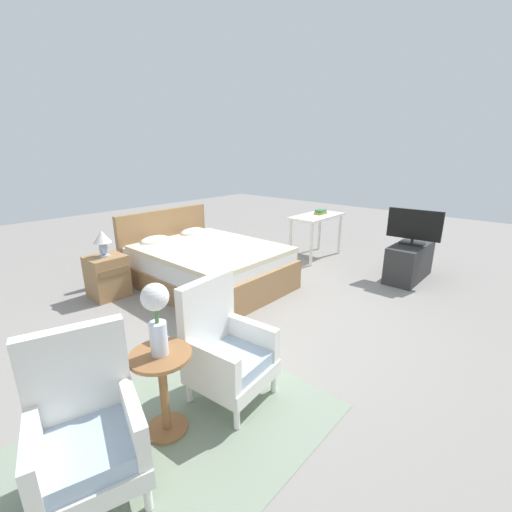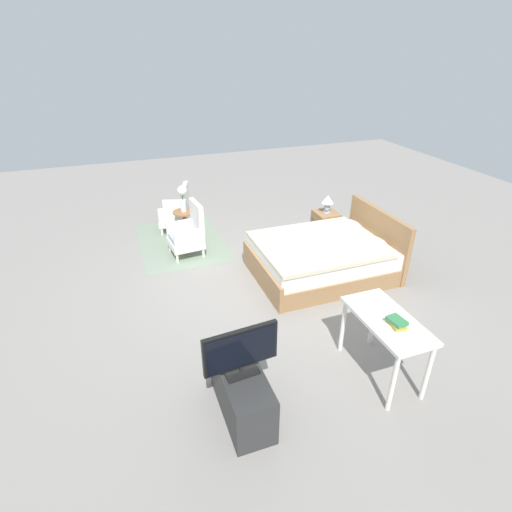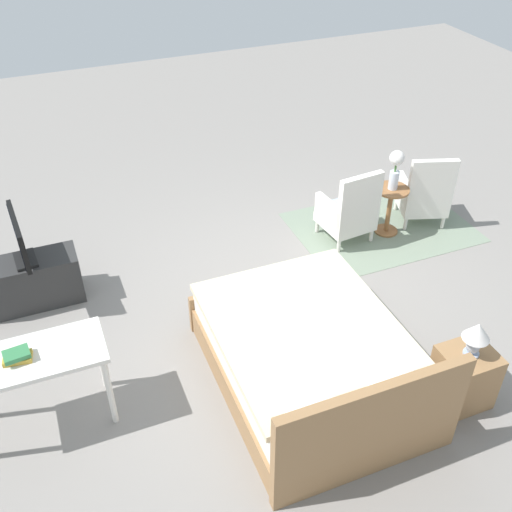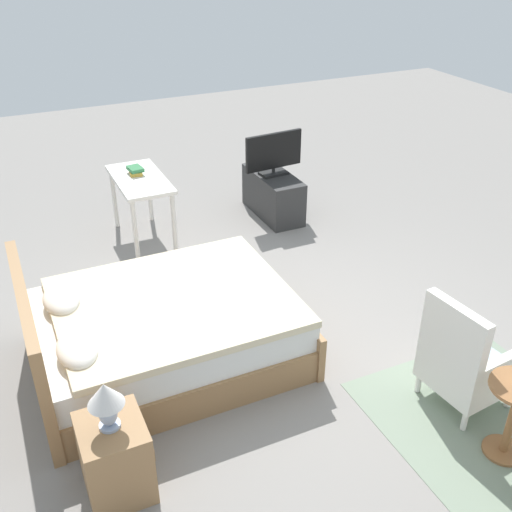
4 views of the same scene
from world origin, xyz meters
name	(u,v)px [view 4 (image 4 of 4)]	position (x,y,z in m)	size (l,w,h in m)	color
ground_plane	(288,333)	(0.00, 0.00, 0.00)	(16.00, 16.00, 0.00)	gray
bed	(160,332)	(0.11, 1.12, 0.30)	(1.56, 2.08, 0.96)	#997047
armchair_by_window_right	(464,362)	(-1.29, -0.76, 0.38)	(0.59, 0.59, 0.92)	white
nightstand	(116,458)	(-1.00, 1.74, 0.27)	(0.44, 0.41, 0.55)	#997047
table_lamp	(106,399)	(-1.00, 1.74, 0.76)	(0.22, 0.22, 0.33)	#9EADC6
tv_stand	(273,194)	(2.24, -0.95, 0.26)	(0.96, 0.40, 0.53)	#2D2D2D
tv_flatscreen	(274,153)	(2.24, -0.95, 0.79)	(0.22, 0.73, 0.50)	black
vanity_desk	(140,187)	(2.25, 0.66, 0.64)	(1.04, 0.52, 0.75)	silver
book_stack	(135,170)	(2.38, 0.67, 0.79)	(0.22, 0.16, 0.08)	#B79333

